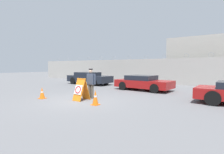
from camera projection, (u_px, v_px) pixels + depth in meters
The scene contains 9 objects.
ground_plane at pixel (82, 100), 9.42m from camera, with size 90.00×90.00×0.00m, color slate.
perimeter_wall at pixel (155, 71), 18.58m from camera, with size 36.00×0.30×3.08m.
building_block at pixel (213, 60), 19.58m from camera, with size 8.84×5.59×4.96m.
barricade_sign at pixel (81, 89), 9.36m from camera, with size 0.65×0.83×1.19m.
security_guard at pixel (91, 82), 9.88m from camera, with size 0.64×0.37×1.69m.
traffic_cone_near at pixel (95, 98), 8.22m from camera, with size 0.34×0.34×0.72m.
traffic_cone_mid at pixel (42, 93), 9.87m from camera, with size 0.35×0.35×0.65m.
parked_car_front_coupe at pixel (89, 78), 17.76m from camera, with size 4.85×2.12×1.22m.
parked_car_rear_sedan at pixel (143, 83), 13.36m from camera, with size 4.36×2.26×1.13m.
Camera 1 is at (6.57, -6.82, 1.83)m, focal length 28.00 mm.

